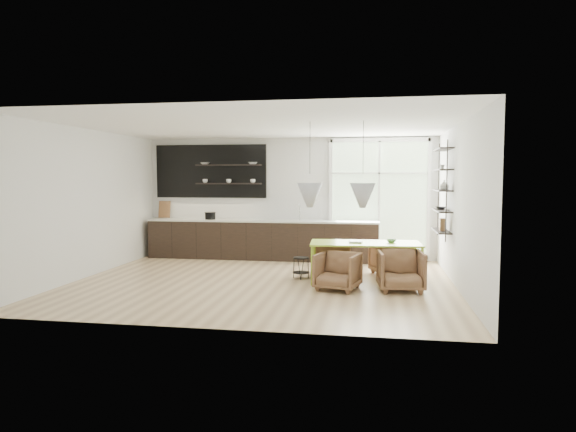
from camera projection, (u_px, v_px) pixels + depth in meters
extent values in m
cube|color=#DBBC8C|center=(262.00, 282.00, 9.58)|extent=(7.00, 6.00, 0.01)
cube|color=silver|center=(289.00, 198.00, 12.41)|extent=(7.00, 0.02, 2.90)
cube|color=silver|center=(88.00, 203.00, 10.05)|extent=(0.02, 6.00, 2.90)
cube|color=silver|center=(459.00, 207.00, 8.88)|extent=(0.02, 6.00, 2.90)
cube|color=white|center=(262.00, 125.00, 9.35)|extent=(7.00, 6.00, 0.01)
cube|color=#B2D1A5|center=(379.00, 199.00, 12.03)|extent=(2.20, 0.02, 2.70)
cube|color=silver|center=(379.00, 199.00, 12.00)|extent=(2.30, 0.08, 2.80)
cone|color=silver|center=(310.00, 195.00, 8.80)|extent=(0.44, 0.44, 0.42)
cone|color=silver|center=(363.00, 195.00, 8.65)|extent=(0.44, 0.44, 0.42)
cylinder|color=black|center=(310.00, 148.00, 8.74)|extent=(0.01, 0.01, 0.89)
cylinder|color=black|center=(363.00, 147.00, 8.59)|extent=(0.01, 0.01, 0.89)
cube|color=black|center=(262.00, 240.00, 12.26)|extent=(5.50, 0.65, 0.90)
cube|color=beige|center=(262.00, 221.00, 12.22)|extent=(5.54, 0.69, 0.04)
cube|color=silver|center=(265.00, 208.00, 12.52)|extent=(5.50, 0.02, 0.55)
cube|color=black|center=(211.00, 171.00, 12.65)|extent=(2.80, 0.06, 1.30)
cube|color=black|center=(229.00, 165.00, 12.42)|extent=(1.60, 0.28, 0.03)
cube|color=black|center=(229.00, 184.00, 12.45)|extent=(1.60, 0.28, 0.03)
cube|color=brown|center=(165.00, 209.00, 12.86)|extent=(0.30, 0.10, 0.42)
cylinder|color=silver|center=(300.00, 213.00, 12.16)|extent=(0.02, 0.02, 0.40)
imported|color=white|center=(205.00, 163.00, 12.51)|extent=(0.22, 0.22, 0.05)
imported|color=white|center=(253.00, 163.00, 12.31)|extent=(0.22, 0.22, 0.05)
imported|color=white|center=(205.00, 181.00, 12.55)|extent=(0.12, 0.12, 0.10)
imported|color=white|center=(229.00, 181.00, 12.45)|extent=(0.12, 0.12, 0.10)
imported|color=white|center=(253.00, 181.00, 12.35)|extent=(0.12, 0.12, 0.10)
cylinder|color=black|center=(210.00, 216.00, 12.37)|extent=(0.25, 0.25, 0.15)
cube|color=black|center=(447.00, 191.00, 9.48)|extent=(0.02, 0.02, 1.90)
cube|color=black|center=(439.00, 190.00, 10.66)|extent=(0.02, 0.02, 1.90)
cube|color=black|center=(441.00, 231.00, 10.13)|extent=(0.26, 1.20, 0.02)
cube|color=black|center=(442.00, 211.00, 10.10)|extent=(0.26, 1.20, 0.02)
cube|color=black|center=(442.00, 190.00, 10.07)|extent=(0.26, 1.20, 0.02)
cube|color=black|center=(443.00, 170.00, 10.04)|extent=(0.26, 1.20, 0.03)
cube|color=black|center=(443.00, 149.00, 10.01)|extent=(0.26, 1.20, 0.03)
imported|color=white|center=(444.00, 185.00, 9.81)|extent=(0.18, 0.18, 0.19)
imported|color=#333338|center=(441.00, 208.00, 10.29)|extent=(0.22, 0.22, 0.05)
imported|color=white|center=(442.00, 167.00, 10.13)|extent=(0.10, 0.10, 0.09)
cube|color=brown|center=(442.00, 225.00, 10.02)|extent=(0.10, 0.18, 0.24)
cube|color=#9EC527|center=(366.00, 243.00, 9.55)|extent=(2.10, 1.06, 0.03)
cube|color=#9EC527|center=(312.00, 266.00, 9.26)|extent=(0.05, 0.05, 0.71)
cube|color=#9EC527|center=(314.00, 259.00, 10.08)|extent=(0.05, 0.05, 0.71)
cube|color=#9EC527|center=(422.00, 268.00, 9.07)|extent=(0.05, 0.05, 0.71)
cube|color=#9EC527|center=(415.00, 260.00, 9.89)|extent=(0.05, 0.05, 0.71)
imported|color=brown|center=(333.00, 258.00, 10.39)|extent=(0.74, 0.76, 0.66)
imported|color=brown|center=(390.00, 259.00, 10.28)|extent=(0.91, 0.92, 0.65)
imported|color=brown|center=(338.00, 271.00, 8.90)|extent=(0.85, 0.87, 0.65)
imported|color=brown|center=(401.00, 271.00, 8.82)|extent=(0.83, 0.85, 0.71)
cylinder|color=black|center=(301.00, 258.00, 9.91)|extent=(0.31, 0.31, 0.02)
cylinder|color=black|center=(301.00, 272.00, 9.94)|extent=(0.33, 0.33, 0.01)
cylinder|color=black|center=(308.00, 268.00, 9.89)|extent=(0.01, 0.01, 0.40)
cylinder|color=black|center=(303.00, 267.00, 10.07)|extent=(0.01, 0.01, 0.40)
cylinder|color=black|center=(294.00, 268.00, 9.96)|extent=(0.01, 0.01, 0.40)
cylinder|color=black|center=(299.00, 269.00, 9.79)|extent=(0.01, 0.01, 0.40)
imported|color=white|center=(349.00, 241.00, 9.60)|extent=(0.26, 0.33, 0.03)
imported|color=#5B8E5C|center=(391.00, 241.00, 9.54)|extent=(0.18, 0.18, 0.06)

